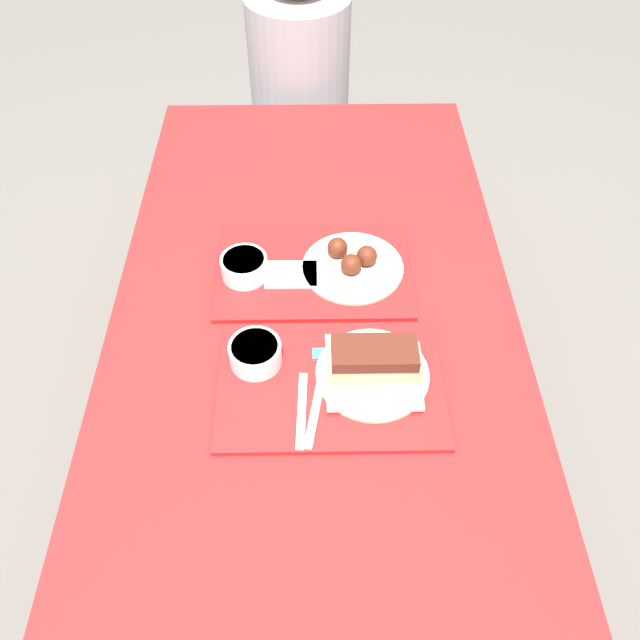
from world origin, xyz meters
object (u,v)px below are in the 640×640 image
bowl_coleslaw_far (243,266)px  wings_plate_far (351,262)px  tray_far (312,271)px  brisket_sandwich_plate (372,365)px  tray_near (330,384)px  bowl_coleslaw_near (254,353)px  person_seated_across (299,68)px

bowl_coleslaw_far → wings_plate_far: (0.25, 0.02, -0.01)m
tray_far → wings_plate_far: bearing=2.8°
tray_far → brisket_sandwich_plate: bearing=-68.6°
brisket_sandwich_plate → tray_near: bearing=-168.2°
tray_far → bowl_coleslaw_far: size_ratio=4.21×
bowl_coleslaw_near → wings_plate_far: size_ratio=0.45×
brisket_sandwich_plate → bowl_coleslaw_near: bearing=170.9°
tray_near → wings_plate_far: bearing=79.9°
tray_near → brisket_sandwich_plate: brisket_sandwich_plate is taller
tray_near → bowl_coleslaw_far: (-0.19, 0.30, 0.03)m
wings_plate_far → bowl_coleslaw_far: bearing=-175.2°
brisket_sandwich_plate → wings_plate_far: brisket_sandwich_plate is taller
tray_near → bowl_coleslaw_near: bowl_coleslaw_near is taller
tray_far → bowl_coleslaw_near: 0.29m
brisket_sandwich_plate → person_seated_across: bearing=97.1°
bowl_coleslaw_near → bowl_coleslaw_far: same height
brisket_sandwich_plate → person_seated_across: (-0.16, 1.26, -0.04)m
tray_near → person_seated_across: size_ratio=0.60×
tray_near → bowl_coleslaw_far: 0.36m
tray_near → brisket_sandwich_plate: (0.08, 0.02, 0.04)m
tray_far → person_seated_across: size_ratio=0.60×
tray_far → bowl_coleslaw_near: size_ratio=4.21×
bowl_coleslaw_far → person_seated_across: 0.98m
bowl_coleslaw_near → person_seated_across: person_seated_across is taller
bowl_coleslaw_near → brisket_sandwich_plate: size_ratio=0.47×
bowl_coleslaw_near → wings_plate_far: wings_plate_far is taller
brisket_sandwich_plate → person_seated_across: size_ratio=0.30×
brisket_sandwich_plate → bowl_coleslaw_far: bearing=133.6°
person_seated_across → brisket_sandwich_plate: bearing=-82.9°
tray_far → person_seated_across: (-0.04, 0.96, -0.00)m
person_seated_across → tray_near: bearing=-86.7°
tray_near → person_seated_across: (-0.07, 1.28, -0.00)m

